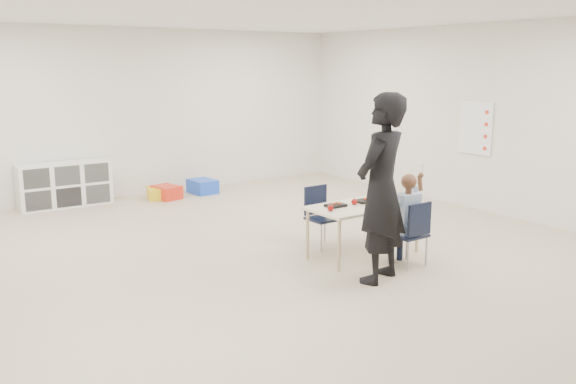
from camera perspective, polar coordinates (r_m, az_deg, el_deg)
room at (r=6.55m, az=-0.89°, el=4.90°), size 9.00×9.02×2.80m
table at (r=7.14m, az=7.07°, el=-3.51°), size 1.36×0.71×0.61m
chair_near at (r=6.86m, az=11.17°, el=-3.81°), size 0.37×0.35×0.74m
chair_far at (r=7.44m, az=3.32°, el=-2.37°), size 0.37×0.35×0.74m
child at (r=6.80m, az=11.24°, el=-2.09°), size 0.51×0.51×1.16m
lunch_tray_near at (r=7.18m, az=7.21°, el=-0.82°), size 0.22×0.17×0.03m
lunch_tray_far at (r=6.91m, az=4.49°, el=-1.26°), size 0.22×0.17×0.03m
milk_carton at (r=6.99m, az=7.73°, el=-0.90°), size 0.07×0.07×0.10m
bread_roll at (r=7.20m, az=9.40°, el=-0.70°), size 0.09×0.09×0.07m
apple_near at (r=7.02m, az=6.23°, el=-0.91°), size 0.07×0.07×0.07m
apple_far at (r=6.70m, az=4.00°, el=-1.49°), size 0.07×0.07×0.07m
cubby_shelf at (r=10.17m, az=-20.15°, el=0.66°), size 1.40×0.40×0.70m
rules_poster at (r=9.72m, az=17.15°, el=5.75°), size 0.02×0.60×0.80m
adult at (r=6.20m, az=8.70°, el=0.29°), size 0.82×0.69×1.93m
bin_red at (r=10.33m, az=-11.31°, el=-0.02°), size 0.45×0.53×0.22m
bin_yellow at (r=10.36m, az=-12.12°, el=-0.09°), size 0.41×0.47×0.20m
bin_blue at (r=10.68m, az=-8.00°, el=0.53°), size 0.42×0.52×0.24m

